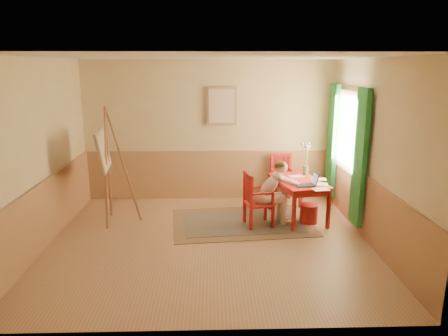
{
  "coord_description": "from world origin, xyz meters",
  "views": [
    {
      "loc": [
        0.05,
        -6.07,
        2.68
      ],
      "look_at": [
        0.25,
        0.55,
        1.05
      ],
      "focal_mm": 33.45,
      "sensor_mm": 36.0,
      "label": 1
    }
  ],
  "objects_px": {
    "table": "(298,185)",
    "easel": "(106,155)",
    "chair_left": "(256,200)",
    "chair_back": "(282,178)",
    "laptop": "(308,183)",
    "figure": "(273,190)"
  },
  "relations": [
    {
      "from": "chair_back",
      "to": "easel",
      "type": "relative_size",
      "value": 0.47
    },
    {
      "from": "chair_back",
      "to": "table",
      "type": "bearing_deg",
      "value": -83.83
    },
    {
      "from": "figure",
      "to": "easel",
      "type": "xyz_separation_m",
      "value": [
        -2.84,
        0.23,
        0.59
      ]
    },
    {
      "from": "chair_back",
      "to": "figure",
      "type": "relative_size",
      "value": 0.86
    },
    {
      "from": "table",
      "to": "chair_back",
      "type": "distance_m",
      "value": 1.03
    },
    {
      "from": "table",
      "to": "chair_back",
      "type": "relative_size",
      "value": 1.38
    },
    {
      "from": "laptop",
      "to": "figure",
      "type": "bearing_deg",
      "value": 173.76
    },
    {
      "from": "chair_left",
      "to": "chair_back",
      "type": "xyz_separation_m",
      "value": [
        0.67,
        1.34,
        0.01
      ]
    },
    {
      "from": "figure",
      "to": "laptop",
      "type": "relative_size",
      "value": 2.93
    },
    {
      "from": "chair_back",
      "to": "laptop",
      "type": "relative_size",
      "value": 2.51
    },
    {
      "from": "easel",
      "to": "laptop",
      "type": "bearing_deg",
      "value": -4.83
    },
    {
      "from": "table",
      "to": "chair_left",
      "type": "relative_size",
      "value": 1.41
    },
    {
      "from": "chair_back",
      "to": "easel",
      "type": "xyz_separation_m",
      "value": [
        -3.21,
        -1.07,
        0.72
      ]
    },
    {
      "from": "figure",
      "to": "easel",
      "type": "bearing_deg",
      "value": 175.46
    },
    {
      "from": "laptop",
      "to": "easel",
      "type": "xyz_separation_m",
      "value": [
        -3.42,
        0.29,
        0.44
      ]
    },
    {
      "from": "chair_left",
      "to": "easel",
      "type": "relative_size",
      "value": 0.46
    },
    {
      "from": "table",
      "to": "laptop",
      "type": "bearing_deg",
      "value": -74.35
    },
    {
      "from": "table",
      "to": "easel",
      "type": "relative_size",
      "value": 0.65
    },
    {
      "from": "figure",
      "to": "easel",
      "type": "height_order",
      "value": "easel"
    },
    {
      "from": "chair_left",
      "to": "laptop",
      "type": "bearing_deg",
      "value": -0.91
    },
    {
      "from": "table",
      "to": "chair_back",
      "type": "height_order",
      "value": "chair_back"
    },
    {
      "from": "easel",
      "to": "chair_left",
      "type": "bearing_deg",
      "value": -6.17
    }
  ]
}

